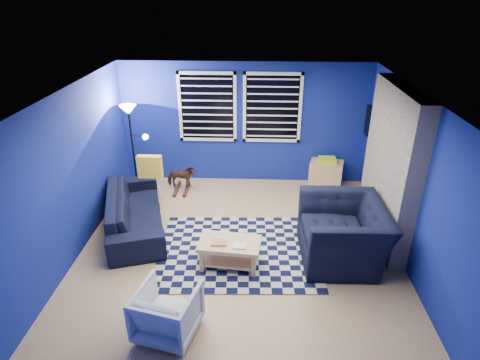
{
  "coord_description": "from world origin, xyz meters",
  "views": [
    {
      "loc": [
        0.26,
        -5.35,
        3.83
      ],
      "look_at": [
        0.0,
        0.3,
        1.05
      ],
      "focal_mm": 30.0,
      "sensor_mm": 36.0,
      "label": 1
    }
  ],
  "objects_px": {
    "coffee_table": "(229,249)",
    "floor_lamp": "(131,122)",
    "armchair_bent": "(167,312)",
    "cabinet": "(326,174)",
    "sofa": "(135,211)",
    "armchair_big": "(343,232)",
    "tv": "(373,127)",
    "rocking_horse": "(181,177)"
  },
  "relations": [
    {
      "from": "sofa",
      "to": "cabinet",
      "type": "distance_m",
      "value": 3.93
    },
    {
      "from": "armchair_bent",
      "to": "coffee_table",
      "type": "relative_size",
      "value": 0.75
    },
    {
      "from": "cabinet",
      "to": "armchair_bent",
      "type": "bearing_deg",
      "value": -107.08
    },
    {
      "from": "floor_lamp",
      "to": "cabinet",
      "type": "bearing_deg",
      "value": 6.65
    },
    {
      "from": "armchair_bent",
      "to": "cabinet",
      "type": "bearing_deg",
      "value": -107.44
    },
    {
      "from": "tv",
      "to": "coffee_table",
      "type": "bearing_deg",
      "value": -135.71
    },
    {
      "from": "tv",
      "to": "sofa",
      "type": "height_order",
      "value": "tv"
    },
    {
      "from": "rocking_horse",
      "to": "coffee_table",
      "type": "relative_size",
      "value": 0.59
    },
    {
      "from": "cabinet",
      "to": "tv",
      "type": "bearing_deg",
      "value": -4.31
    },
    {
      "from": "sofa",
      "to": "armchair_bent",
      "type": "xyz_separation_m",
      "value": [
        1.05,
        -2.31,
        -0.0
      ]
    },
    {
      "from": "armchair_bent",
      "to": "rocking_horse",
      "type": "distance_m",
      "value": 3.73
    },
    {
      "from": "armchair_big",
      "to": "armchair_bent",
      "type": "height_order",
      "value": "armchair_big"
    },
    {
      "from": "sofa",
      "to": "coffee_table",
      "type": "bearing_deg",
      "value": -137.46
    },
    {
      "from": "armchair_bent",
      "to": "floor_lamp",
      "type": "relative_size",
      "value": 0.39
    },
    {
      "from": "sofa",
      "to": "floor_lamp",
      "type": "relative_size",
      "value": 1.24
    },
    {
      "from": "coffee_table",
      "to": "floor_lamp",
      "type": "relative_size",
      "value": 0.53
    },
    {
      "from": "armchair_bent",
      "to": "cabinet",
      "type": "relative_size",
      "value": 0.95
    },
    {
      "from": "coffee_table",
      "to": "cabinet",
      "type": "bearing_deg",
      "value": 56.54
    },
    {
      "from": "tv",
      "to": "sofa",
      "type": "xyz_separation_m",
      "value": [
        -4.26,
        -1.5,
        -1.07
      ]
    },
    {
      "from": "tv",
      "to": "cabinet",
      "type": "distance_m",
      "value": 1.37
    },
    {
      "from": "tv",
      "to": "cabinet",
      "type": "height_order",
      "value": "tv"
    },
    {
      "from": "sofa",
      "to": "floor_lamp",
      "type": "height_order",
      "value": "floor_lamp"
    },
    {
      "from": "armchair_big",
      "to": "rocking_horse",
      "type": "height_order",
      "value": "armchair_big"
    },
    {
      "from": "tv",
      "to": "rocking_horse",
      "type": "distance_m",
      "value": 3.87
    },
    {
      "from": "tv",
      "to": "floor_lamp",
      "type": "distance_m",
      "value": 4.58
    },
    {
      "from": "coffee_table",
      "to": "armchair_bent",
      "type": "bearing_deg",
      "value": -116.52
    },
    {
      "from": "coffee_table",
      "to": "rocking_horse",
      "type": "bearing_deg",
      "value": 115.69
    },
    {
      "from": "rocking_horse",
      "to": "floor_lamp",
      "type": "height_order",
      "value": "floor_lamp"
    },
    {
      "from": "armchair_big",
      "to": "cabinet",
      "type": "xyz_separation_m",
      "value": [
        0.12,
        2.45,
        -0.17
      ]
    },
    {
      "from": "armchair_bent",
      "to": "sofa",
      "type": "bearing_deg",
      "value": -51.7
    },
    {
      "from": "sofa",
      "to": "rocking_horse",
      "type": "height_order",
      "value": "sofa"
    },
    {
      "from": "armchair_big",
      "to": "floor_lamp",
      "type": "xyz_separation_m",
      "value": [
        -3.72,
        2.0,
        1.03
      ]
    },
    {
      "from": "armchair_big",
      "to": "rocking_horse",
      "type": "bearing_deg",
      "value": -127.78
    },
    {
      "from": "armchair_big",
      "to": "cabinet",
      "type": "height_order",
      "value": "armchair_big"
    },
    {
      "from": "tv",
      "to": "armchair_big",
      "type": "relative_size",
      "value": 0.72
    },
    {
      "from": "sofa",
      "to": "floor_lamp",
      "type": "distance_m",
      "value": 1.77
    },
    {
      "from": "sofa",
      "to": "armchair_bent",
      "type": "height_order",
      "value": "sofa"
    },
    {
      "from": "armchair_big",
      "to": "coffee_table",
      "type": "distance_m",
      "value": 1.73
    },
    {
      "from": "armchair_big",
      "to": "floor_lamp",
      "type": "bearing_deg",
      "value": -119.83
    },
    {
      "from": "tv",
      "to": "rocking_horse",
      "type": "bearing_deg",
      "value": -178.36
    },
    {
      "from": "sofa",
      "to": "armchair_big",
      "type": "relative_size",
      "value": 1.62
    },
    {
      "from": "armchair_big",
      "to": "armchair_bent",
      "type": "bearing_deg",
      "value": -57.19
    }
  ]
}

